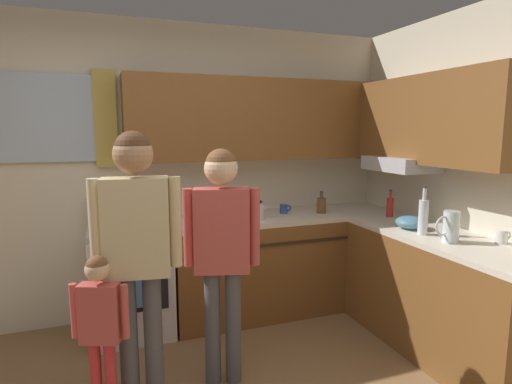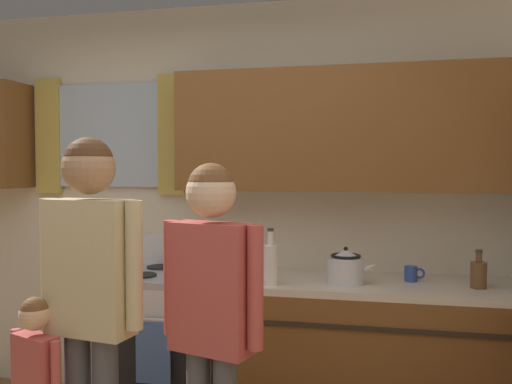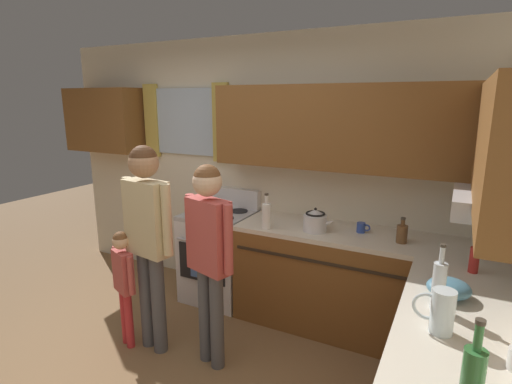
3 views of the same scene
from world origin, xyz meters
name	(u,v)px [view 3 (image 3 of 3)]	position (x,y,z in m)	size (l,w,h in m)	color
back_wall_unit	(255,152)	(0.09, 1.82, 1.49)	(4.60, 0.42, 2.60)	beige
kitchen_counter_run	(388,320)	(1.56, 1.06, 0.45)	(2.14, 2.23, 0.90)	brown
stove_oven	(220,254)	(-0.18, 1.54, 0.47)	(0.63, 0.67, 1.10)	silver
bottle_wine_green	(472,384)	(2.01, -0.28, 1.05)	(0.08, 0.08, 0.39)	#2D6633
bottle_squat_brown	(402,233)	(1.56, 1.49, 0.98)	(0.08, 0.08, 0.21)	brown
bottle_sauce_red	(474,259)	(2.05, 1.12, 0.99)	(0.06, 0.06, 0.25)	red
bottle_tall_clear	(439,284)	(1.86, 0.51, 1.04)	(0.07, 0.07, 0.37)	silver
bottle_milk_white	(266,215)	(0.46, 1.32, 1.02)	(0.08, 0.08, 0.31)	white
mug_cobalt_blue	(362,228)	(1.22, 1.59, 0.94)	(0.11, 0.07, 0.08)	#2D479E
stovetop_kettle	(315,220)	(0.86, 1.45, 1.00)	(0.27, 0.20, 0.21)	silver
water_pitcher	(441,311)	(1.89, 0.27, 1.01)	(0.19, 0.11, 0.22)	silver
mixing_bowl	(449,288)	(1.92, 0.69, 0.95)	(0.24, 0.24, 0.10)	teal
adult_holding_child	(148,226)	(-0.18, 0.55, 1.05)	(0.51, 0.23, 1.67)	#4C4C51
adult_in_plaid	(209,243)	(0.34, 0.60, 0.98)	(0.47, 0.24, 1.56)	#4C4C51
small_child	(123,275)	(-0.41, 0.48, 0.62)	(0.31, 0.17, 0.99)	red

